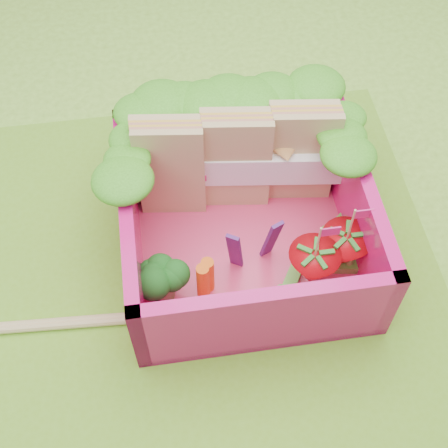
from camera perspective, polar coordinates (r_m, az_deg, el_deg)
name	(u,v)px	position (r m, az deg, el deg)	size (l,w,h in m)	color
ground	(207,275)	(3.53, -1.55, -4.65)	(14.00, 14.00, 0.00)	#77AF31
placemat	(207,273)	(3.52, -1.56, -4.53)	(2.60, 2.60, 0.03)	#71AF27
bento_floor	(244,244)	(3.58, 1.85, -1.84)	(1.30, 1.30, 0.05)	#DC3865
bento_box	(245,219)	(3.37, 1.96, 0.48)	(1.30, 1.30, 0.55)	#D9126F
lettuce_ruffle	(233,113)	(3.42, 0.80, 10.09)	(1.43, 0.77, 0.11)	#3B8D19
sandwich_stack	(237,160)	(3.50, 1.17, 5.90)	(1.21, 0.32, 0.66)	tan
broccoli	(161,277)	(3.23, -5.77, -4.85)	(0.33, 0.33, 0.27)	#618D44
carrot_sticks	(205,278)	(3.28, -1.71, -4.98)	(0.10, 0.11, 0.27)	orange
purple_wedges	(253,245)	(3.32, 2.68, -1.93)	(0.28, 0.09, 0.38)	#501C62
strawberry_left	(312,268)	(3.33, 8.08, -4.00)	(0.27, 0.27, 0.51)	red
strawberry_right	(343,251)	(3.41, 10.87, -2.41)	(0.27, 0.27, 0.51)	red
snap_peas	(320,262)	(3.49, 8.80, -3.47)	(0.60, 0.62, 0.05)	green
chopsticks	(0,328)	(3.52, -19.78, -8.95)	(2.06, 0.18, 0.05)	tan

